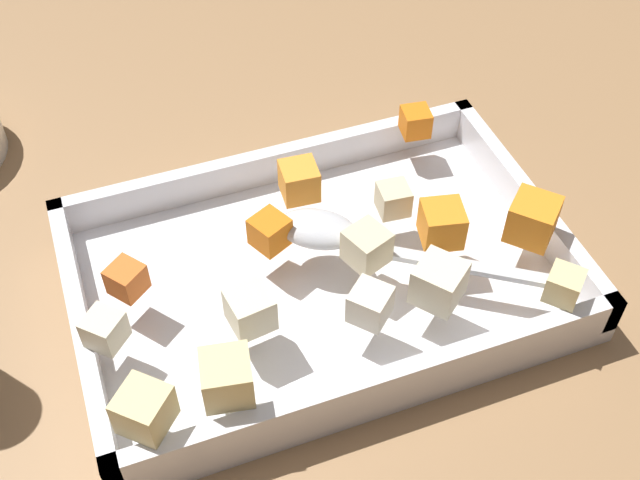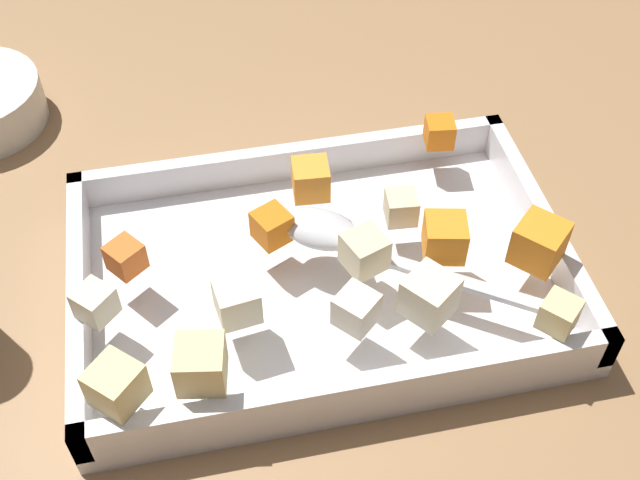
# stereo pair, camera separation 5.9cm
# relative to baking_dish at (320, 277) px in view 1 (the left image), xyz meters

# --- Properties ---
(ground_plane) EXTENTS (4.00, 4.00, 0.00)m
(ground_plane) POSITION_rel_baking_dish_xyz_m (-0.01, -0.01, -0.01)
(ground_plane) COLOR #936D47
(baking_dish) EXTENTS (0.37, 0.24, 0.05)m
(baking_dish) POSITION_rel_baking_dish_xyz_m (0.00, 0.00, 0.00)
(baking_dish) COLOR silver
(baking_dish) RESTS_ON ground_plane
(carrot_chunk_near_spoon) EXTENTS (0.04, 0.04, 0.03)m
(carrot_chunk_near_spoon) POSITION_rel_baking_dish_xyz_m (-0.09, 0.02, 0.05)
(carrot_chunk_near_spoon) COLOR orange
(carrot_chunk_near_spoon) RESTS_ON baking_dish
(carrot_chunk_under_handle) EXTENTS (0.03, 0.03, 0.03)m
(carrot_chunk_under_handle) POSITION_rel_baking_dish_xyz_m (-0.01, -0.06, 0.05)
(carrot_chunk_under_handle) COLOR orange
(carrot_chunk_under_handle) RESTS_ON baking_dish
(carrot_chunk_near_right) EXTENTS (0.03, 0.03, 0.02)m
(carrot_chunk_near_right) POSITION_rel_baking_dish_xyz_m (0.03, -0.02, 0.04)
(carrot_chunk_near_right) COLOR orange
(carrot_chunk_near_right) RESTS_ON baking_dish
(carrot_chunk_far_left) EXTENTS (0.03, 0.03, 0.02)m
(carrot_chunk_far_left) POSITION_rel_baking_dish_xyz_m (0.14, -0.02, 0.04)
(carrot_chunk_far_left) COLOR orange
(carrot_chunk_far_left) RESTS_ON baking_dish
(carrot_chunk_front_center) EXTENTS (0.03, 0.03, 0.02)m
(carrot_chunk_front_center) POSITION_rel_baking_dish_xyz_m (-0.12, -0.10, 0.04)
(carrot_chunk_front_center) COLOR orange
(carrot_chunk_front_center) RESTS_ON baking_dish
(carrot_chunk_mid_right) EXTENTS (0.05, 0.05, 0.03)m
(carrot_chunk_mid_right) POSITION_rel_baking_dish_xyz_m (-0.15, 0.04, 0.05)
(carrot_chunk_mid_right) COLOR orange
(carrot_chunk_mid_right) RESTS_ON baking_dish
(potato_chunk_corner_sw) EXTENTS (0.04, 0.04, 0.03)m
(potato_chunk_corner_sw) POSITION_rel_baking_dish_xyz_m (0.15, 0.10, 0.05)
(potato_chunk_corner_sw) COLOR #E0CC89
(potato_chunk_corner_sw) RESTS_ON baking_dish
(potato_chunk_corner_se) EXTENTS (0.03, 0.03, 0.02)m
(potato_chunk_corner_se) POSITION_rel_baking_dish_xyz_m (-0.14, 0.10, 0.04)
(potato_chunk_corner_se) COLOR #E0CC89
(potato_chunk_corner_se) RESTS_ON baking_dish
(potato_chunk_corner_ne) EXTENTS (0.04, 0.04, 0.03)m
(potato_chunk_corner_ne) POSITION_rel_baking_dish_xyz_m (0.10, 0.09, 0.05)
(potato_chunk_corner_ne) COLOR #E0CC89
(potato_chunk_corner_ne) RESTS_ON baking_dish
(potato_chunk_center) EXTENTS (0.04, 0.04, 0.03)m
(potato_chunk_center) POSITION_rel_baking_dish_xyz_m (-0.06, 0.07, 0.05)
(potato_chunk_center) COLOR beige
(potato_chunk_center) RESTS_ON baking_dish
(potato_chunk_heap_side) EXTENTS (0.04, 0.04, 0.03)m
(potato_chunk_heap_side) POSITION_rel_baking_dish_xyz_m (-0.03, 0.02, 0.05)
(potato_chunk_heap_side) COLOR beige
(potato_chunk_heap_side) RESTS_ON baking_dish
(potato_chunk_back_center) EXTENTS (0.03, 0.03, 0.02)m
(potato_chunk_back_center) POSITION_rel_baking_dish_xyz_m (-0.07, -0.02, 0.04)
(potato_chunk_back_center) COLOR beige
(potato_chunk_back_center) RESTS_ON baking_dish
(potato_chunk_mid_left) EXTENTS (0.03, 0.03, 0.03)m
(potato_chunk_mid_left) POSITION_rel_baking_dish_xyz_m (0.07, 0.05, 0.05)
(potato_chunk_mid_left) COLOR beige
(potato_chunk_mid_left) RESTS_ON baking_dish
(parsnip_chunk_near_left) EXTENTS (0.03, 0.03, 0.02)m
(parsnip_chunk_near_left) POSITION_rel_baking_dish_xyz_m (0.16, 0.03, 0.04)
(parsnip_chunk_near_left) COLOR beige
(parsnip_chunk_near_left) RESTS_ON baking_dish
(parsnip_chunk_corner_nw) EXTENTS (0.04, 0.04, 0.03)m
(parsnip_chunk_corner_nw) POSITION_rel_baking_dish_xyz_m (-0.01, 0.07, 0.05)
(parsnip_chunk_corner_nw) COLOR silver
(parsnip_chunk_corner_nw) RESTS_ON baking_dish
(serving_spoon) EXTENTS (0.18, 0.13, 0.02)m
(serving_spoon) POSITION_rel_baking_dish_xyz_m (-0.01, 0.00, 0.04)
(serving_spoon) COLOR silver
(serving_spoon) RESTS_ON baking_dish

